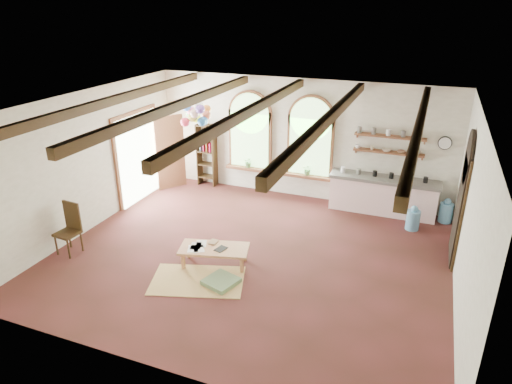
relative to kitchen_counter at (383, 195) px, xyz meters
The scene contains 27 objects.
floor 3.97m from the kitchen_counter, 125.71° to the right, with size 8.00×8.00×0.00m, color #582524.
ceiling_beams 4.73m from the kitchen_counter, 125.71° to the right, with size 6.20×6.80×0.18m, color #392612, non-canonical shape.
window_left 3.88m from the kitchen_counter, behind, with size 1.30×0.28×2.20m.
window_right 2.32m from the kitchen_counter, behind, with size 1.30×0.28×2.20m.
left_doorway 6.44m from the kitchen_counter, 167.37° to the right, with size 0.10×1.90×2.50m, color brown.
right_doorway 2.45m from the kitchen_counter, 45.86° to the right, with size 0.10×1.30×2.40m, color black.
kitchen_counter is the anchor object (origin of this frame).
wall_shelf_lower 1.09m from the kitchen_counter, 90.00° to the left, with size 1.70×0.24×0.04m, color brown.
wall_shelf_upper 1.49m from the kitchen_counter, 90.00° to the left, with size 1.70×0.24×0.04m, color brown.
wall_clock 1.91m from the kitchen_counter, 11.31° to the left, with size 0.32×0.32×0.04m, color black.
bookshelf 5.02m from the kitchen_counter, behind, with size 0.53×0.32×1.80m.
coffee_table 4.77m from the kitchen_counter, 126.76° to the right, with size 1.50×0.97×0.39m.
side_chair 7.45m from the kitchen_counter, 142.99° to the right, with size 0.48×0.48×1.11m.
floor_mat 5.35m from the kitchen_counter, 122.98° to the right, with size 1.76×1.09×0.02m, color #D2BE69.
floor_cushion 5.04m from the kitchen_counter, 118.96° to the right, with size 0.57×0.57×0.10m, color #6E8E62.
water_jug_a 1.08m from the kitchen_counter, 41.19° to the right, with size 0.31×0.31×0.61m.
water_jug_b 1.53m from the kitchen_counter, ahead, with size 0.32×0.32×0.62m.
balloon_cluster 5.14m from the kitchen_counter, 169.17° to the right, with size 0.74×0.79×1.15m.
table_book 4.73m from the kitchen_counter, 130.05° to the right, with size 0.16×0.23×0.02m, color olive.
tablet 4.68m from the kitchen_counter, 125.23° to the right, with size 0.18×0.26×0.01m, color black.
potted_plant_left 3.72m from the kitchen_counter, behind, with size 0.27×0.23×0.30m, color #598C4C.
potted_plant_right 2.04m from the kitchen_counter, behind, with size 0.27×0.23×0.30m, color #598C4C.
shelf_cup_a 1.38m from the kitchen_counter, 166.50° to the left, with size 0.12×0.10×0.10m, color white.
shelf_cup_b 1.22m from the kitchen_counter, 155.77° to the left, with size 0.10×0.10×0.09m, color beige.
shelf_bowl_a 1.14m from the kitchen_counter, 105.52° to the left, with size 0.22×0.22×0.05m, color beige.
shelf_bowl_b 1.18m from the kitchen_counter, 30.96° to the left, with size 0.20×0.20×0.06m, color #8C664C.
shelf_vase 1.37m from the kitchen_counter, 15.48° to the left, with size 0.18×0.18×0.19m, color slate.
Camera 1 is at (3.16, -7.80, 4.99)m, focal length 32.00 mm.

